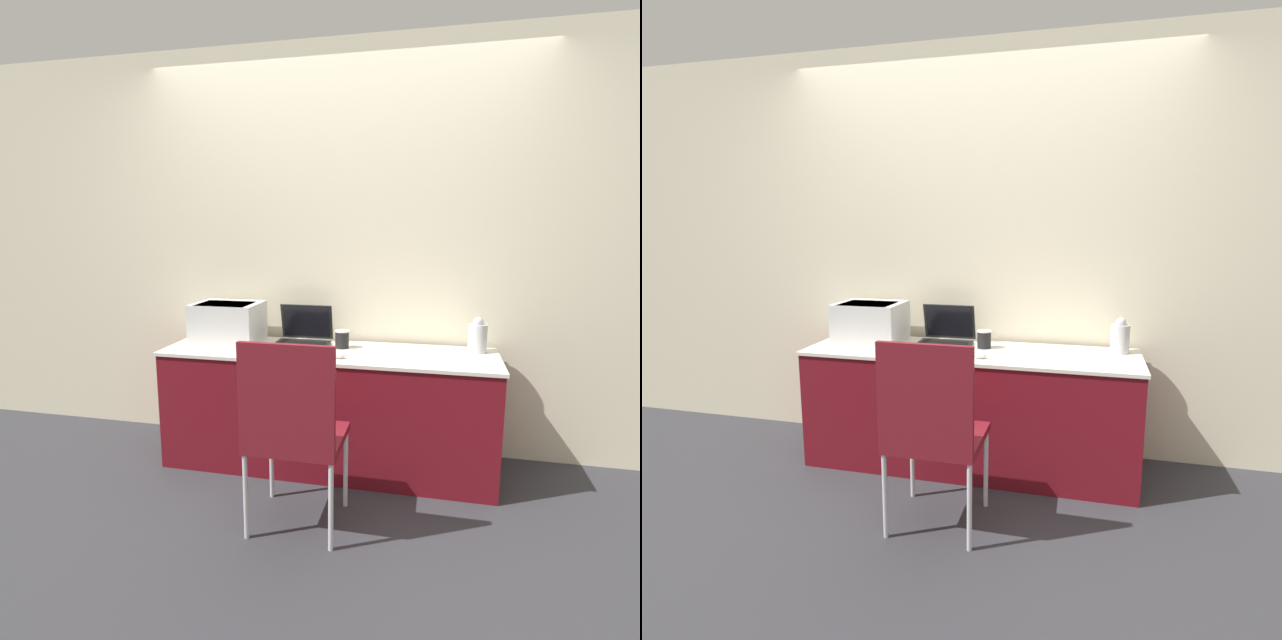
{
  "view_description": "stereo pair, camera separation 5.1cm",
  "coord_description": "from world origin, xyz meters",
  "views": [
    {
      "loc": [
        0.61,
        -2.58,
        1.46
      ],
      "look_at": [
        -0.06,
        0.31,
        0.91
      ],
      "focal_mm": 28.0,
      "sensor_mm": 36.0,
      "label": 1
    },
    {
      "loc": [
        0.66,
        -2.57,
        1.46
      ],
      "look_at": [
        -0.06,
        0.31,
        0.91
      ],
      "focal_mm": 28.0,
      "sensor_mm": 36.0,
      "label": 2
    }
  ],
  "objects": [
    {
      "name": "ground_plane",
      "position": [
        0.0,
        0.0,
        0.0
      ],
      "size": [
        14.0,
        14.0,
        0.0
      ],
      "primitive_type": "plane",
      "color": "#333338"
    },
    {
      "name": "wall_back",
      "position": [
        0.0,
        0.64,
        1.3
      ],
      "size": [
        8.0,
        0.05,
        2.6
      ],
      "color": "beige",
      "rests_on": "ground_plane"
    },
    {
      "name": "table",
      "position": [
        0.0,
        0.28,
        0.37
      ],
      "size": [
        2.0,
        0.58,
        0.73
      ],
      "color": "maroon",
      "rests_on": "ground_plane"
    },
    {
      "name": "printer",
      "position": [
        -0.68,
        0.36,
        0.87
      ],
      "size": [
        0.42,
        0.34,
        0.26
      ],
      "color": "silver",
      "rests_on": "table"
    },
    {
      "name": "laptop_left",
      "position": [
        -0.19,
        0.4,
        0.79
      ],
      "size": [
        0.34,
        0.29,
        0.24
      ],
      "color": "black",
      "rests_on": "table"
    },
    {
      "name": "external_keyboard",
      "position": [
        -0.2,
        0.12,
        0.74
      ],
      "size": [
        0.44,
        0.18,
        0.02
      ],
      "color": "silver",
      "rests_on": "table"
    },
    {
      "name": "coffee_cup",
      "position": [
        0.07,
        0.37,
        0.79
      ],
      "size": [
        0.09,
        0.09,
        0.11
      ],
      "color": "black",
      "rests_on": "table"
    },
    {
      "name": "mouse",
      "position": [
        0.1,
        0.11,
        0.75
      ],
      "size": [
        0.07,
        0.04,
        0.03
      ],
      "color": "silver",
      "rests_on": "table"
    },
    {
      "name": "metal_pitcher",
      "position": [
        0.87,
        0.44,
        0.83
      ],
      "size": [
        0.11,
        0.11,
        0.21
      ],
      "color": "silver",
      "rests_on": "table"
    },
    {
      "name": "chair",
      "position": [
        -0.01,
        -0.45,
        0.55
      ],
      "size": [
        0.45,
        0.42,
        0.97
      ],
      "color": "maroon",
      "rests_on": "ground_plane"
    }
  ]
}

